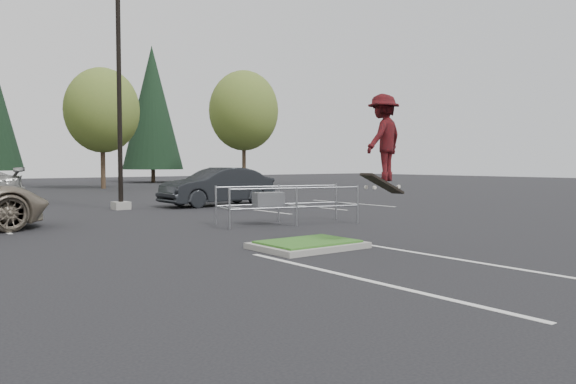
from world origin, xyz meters
TOP-DOWN VIEW (x-y plane):
  - ground at (0.00, 0.00)m, footprint 120.00×120.00m
  - grass_median at (0.00, 0.00)m, footprint 2.20×1.60m
  - stall_lines at (-1.35, 6.02)m, footprint 22.62×17.60m
  - light_pole at (0.50, 12.00)m, footprint 0.70×0.60m
  - decid_c at (5.99, 29.83)m, footprint 5.12×5.12m
  - decid_d at (17.99, 30.33)m, footprint 5.76×5.76m
  - conif_c at (14.00, 39.50)m, footprint 5.50×5.50m
  - cart_corral at (2.06, 4.12)m, footprint 4.23×2.41m
  - skateboarder at (1.20, -1.00)m, footprint 1.32×0.99m
  - car_r_charc at (4.50, 11.50)m, footprint 4.91×1.83m

SIDE VIEW (x-z plane):
  - ground at x=0.00m, z-range 0.00..0.00m
  - stall_lines at x=-1.35m, z-range 0.00..0.01m
  - grass_median at x=0.00m, z-range 0.00..0.16m
  - cart_corral at x=2.06m, z-range 0.15..1.28m
  - car_r_charc at x=4.50m, z-range 0.00..1.60m
  - skateboarder at x=1.20m, z-range 1.27..3.36m
  - light_pole at x=0.50m, z-range -0.50..9.62m
  - decid_c at x=5.99m, z-range 1.06..9.45m
  - decid_d at x=17.99m, z-range 1.20..10.63m
  - conif_c at x=14.00m, z-range 0.60..13.10m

